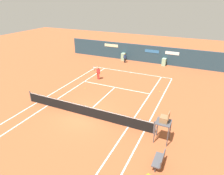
# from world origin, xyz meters

# --- Properties ---
(ground_plane) EXTENTS (80.00, 80.00, 0.01)m
(ground_plane) POSITION_xyz_m (-0.00, 0.58, 0.00)
(ground_plane) COLOR #A8512D
(tennis_net) EXTENTS (12.10, 0.10, 1.07)m
(tennis_net) POSITION_xyz_m (0.00, 0.00, 0.51)
(tennis_net) COLOR #4C4C51
(tennis_net) RESTS_ON ground_plane
(sponsor_back_wall) EXTENTS (25.00, 1.02, 2.59)m
(sponsor_back_wall) POSITION_xyz_m (-0.00, 16.97, 1.26)
(sponsor_back_wall) COLOR #233D4C
(sponsor_back_wall) RESTS_ON ground_plane
(umpire_chair) EXTENTS (1.00, 1.00, 2.38)m
(umpire_chair) POSITION_xyz_m (6.71, -0.54, 1.59)
(umpire_chair) COLOR #47474C
(umpire_chair) RESTS_ON ground_plane
(player_bench) EXTENTS (0.54, 1.29, 0.88)m
(player_bench) POSITION_xyz_m (7.09, -2.94, 0.51)
(player_bench) COLOR #38383D
(player_bench) RESTS_ON ground_plane
(player_on_baseline) EXTENTS (0.68, 0.64, 1.78)m
(player_on_baseline) POSITION_xyz_m (-2.83, 7.70, 0.91)
(player_on_baseline) COLOR red
(player_on_baseline) RESTS_ON ground_plane
(ball_kid_left_post) EXTENTS (0.45, 0.20, 1.36)m
(ball_kid_left_post) POSITION_xyz_m (-2.42, 15.37, 0.78)
(ball_kid_left_post) COLOR black
(ball_kid_left_post) RESTS_ON ground_plane
(tennis_ball_by_sideline) EXTENTS (0.07, 0.07, 0.07)m
(tennis_ball_by_sideline) POSITION_xyz_m (4.79, 7.35, 0.03)
(tennis_ball_by_sideline) COLOR #CCE033
(tennis_ball_by_sideline) RESTS_ON ground_plane
(tennis_ball_mid_court) EXTENTS (0.07, 0.07, 0.07)m
(tennis_ball_mid_court) POSITION_xyz_m (-3.52, 9.80, 0.03)
(tennis_ball_mid_court) COLOR #CCE033
(tennis_ball_mid_court) RESTS_ON ground_plane
(tennis_ball_near_service_line) EXTENTS (0.07, 0.07, 0.07)m
(tennis_ball_near_service_line) POSITION_xyz_m (-2.86, 4.74, 0.03)
(tennis_ball_near_service_line) COLOR #CCE033
(tennis_ball_near_service_line) RESTS_ON ground_plane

